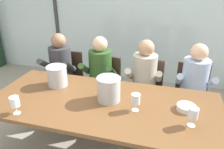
# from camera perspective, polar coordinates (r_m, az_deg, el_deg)

# --- Properties ---
(ground) EXTENTS (14.00, 14.00, 0.00)m
(ground) POSITION_cam_1_polar(r_m,az_deg,el_deg) (3.44, 2.98, -9.61)
(ground) COLOR #9E9384
(window_glass_panel) EXTENTS (7.56, 0.03, 2.60)m
(window_glass_panel) POSITION_cam_1_polar(r_m,az_deg,el_deg) (4.12, 7.42, 15.53)
(window_glass_panel) COLOR silver
(window_glass_panel) RESTS_ON ground
(window_mullion_left) EXTENTS (0.06, 0.06, 2.60)m
(window_mullion_left) POSITION_cam_1_polar(r_m,az_deg,el_deg) (4.67, -14.60, 16.01)
(window_mullion_left) COLOR #38383D
(window_mullion_left) RESTS_ON ground
(hillside_vineyard) EXTENTS (13.56, 2.40, 1.60)m
(hillside_vineyard) POSITION_cam_1_polar(r_m,az_deg,el_deg) (8.53, 12.04, 16.38)
(hillside_vineyard) COLOR #386633
(hillside_vineyard) RESTS_ON ground
(dining_table) EXTENTS (2.36, 1.03, 0.77)m
(dining_table) POSITION_cam_1_polar(r_m,az_deg,el_deg) (2.25, -2.44, -8.65)
(dining_table) COLOR brown
(dining_table) RESTS_ON ground
(chair_near_curtain) EXTENTS (0.45, 0.45, 0.88)m
(chair_near_curtain) POSITION_cam_1_polar(r_m,az_deg,el_deg) (3.43, -11.62, -0.32)
(chair_near_curtain) COLOR #332319
(chair_near_curtain) RESTS_ON ground
(chair_left_of_center) EXTENTS (0.49, 0.49, 0.88)m
(chair_left_of_center) POSITION_cam_1_polar(r_m,az_deg,el_deg) (3.16, -2.07, -2.00)
(chair_left_of_center) COLOR #332319
(chair_left_of_center) RESTS_ON ground
(chair_center) EXTENTS (0.49, 0.49, 0.88)m
(chair_center) POSITION_cam_1_polar(r_m,az_deg,el_deg) (3.08, 8.93, -3.07)
(chair_center) COLOR #332319
(chair_center) RESTS_ON ground
(chair_right_of_center) EXTENTS (0.45, 0.45, 0.88)m
(chair_right_of_center) POSITION_cam_1_polar(r_m,az_deg,el_deg) (3.08, 20.12, -4.38)
(chair_right_of_center) COLOR #332319
(chair_right_of_center) RESTS_ON ground
(person_charcoal_jacket) EXTENTS (0.47, 0.62, 1.20)m
(person_charcoal_jacket) POSITION_cam_1_polar(r_m,az_deg,el_deg) (3.24, -13.84, 1.32)
(person_charcoal_jacket) COLOR #38383D
(person_charcoal_jacket) RESTS_ON ground
(person_olive_shirt) EXTENTS (0.47, 0.62, 1.20)m
(person_olive_shirt) POSITION_cam_1_polar(r_m,az_deg,el_deg) (3.00, -3.48, 0.10)
(person_olive_shirt) COLOR #2D5123
(person_olive_shirt) RESTS_ON ground
(person_beige_jumper) EXTENTS (0.48, 0.62, 1.20)m
(person_beige_jumper) POSITION_cam_1_polar(r_m,az_deg,el_deg) (2.87, 8.35, -1.29)
(person_beige_jumper) COLOR #B7AD9E
(person_beige_jumper) RESTS_ON ground
(person_pale_blue_shirt) EXTENTS (0.46, 0.61, 1.20)m
(person_pale_blue_shirt) POSITION_cam_1_polar(r_m,az_deg,el_deg) (2.88, 20.88, -2.69)
(person_pale_blue_shirt) COLOR #9EB2D1
(person_pale_blue_shirt) RESTS_ON ground
(ice_bucket_primary) EXTENTS (0.23, 0.23, 0.24)m
(ice_bucket_primary) POSITION_cam_1_polar(r_m,az_deg,el_deg) (2.56, -14.31, -0.28)
(ice_bucket_primary) COLOR #B7B7BC
(ice_bucket_primary) RESTS_ON dining_table
(ice_bucket_secondary) EXTENTS (0.25, 0.25, 0.25)m
(ice_bucket_secondary) POSITION_cam_1_polar(r_m,az_deg,el_deg) (2.18, -0.88, -3.77)
(ice_bucket_secondary) COLOR #B7B7BC
(ice_bucket_secondary) RESTS_ON dining_table
(tasting_bowl) EXTENTS (0.18, 0.18, 0.05)m
(tasting_bowl) POSITION_cam_1_polar(r_m,az_deg,el_deg) (2.19, 18.99, -8.24)
(tasting_bowl) COLOR silver
(tasting_bowl) RESTS_ON dining_table
(wine_glass_by_left_taster) EXTENTS (0.08, 0.08, 0.17)m
(wine_glass_by_left_taster) POSITION_cam_1_polar(r_m,az_deg,el_deg) (1.94, 20.67, -9.65)
(wine_glass_by_left_taster) COLOR silver
(wine_glass_by_left_taster) RESTS_ON dining_table
(wine_glass_near_bucket) EXTENTS (0.08, 0.08, 0.17)m
(wine_glass_near_bucket) POSITION_cam_1_polar(r_m,az_deg,el_deg) (2.03, 6.27, -6.59)
(wine_glass_near_bucket) COLOR silver
(wine_glass_near_bucket) RESTS_ON dining_table
(wine_glass_center_pour) EXTENTS (0.08, 0.08, 0.17)m
(wine_glass_center_pour) POSITION_cam_1_polar(r_m,az_deg,el_deg) (2.17, -24.30, -6.73)
(wine_glass_center_pour) COLOR silver
(wine_glass_center_pour) RESTS_ON dining_table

